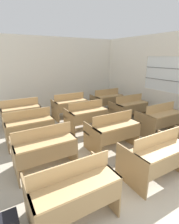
{
  "coord_description": "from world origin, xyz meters",
  "views": [
    {
      "loc": [
        -2.25,
        -0.1,
        2.19
      ],
      "look_at": [
        0.0,
        3.76,
        0.75
      ],
      "focal_mm": 28.0,
      "sensor_mm": 36.0,
      "label": 1
    }
  ],
  "objects_px": {
    "bench_third_left": "(29,126)",
    "bench_back_left": "(21,113)",
    "bench_front_left": "(72,190)",
    "bench_second_right": "(159,119)",
    "bench_front_center": "(156,155)",
    "bench_second_center": "(113,131)",
    "bench_second_left": "(44,148)",
    "bench_third_right": "(129,108)",
    "bench_back_right": "(107,100)",
    "bench_back_center": "(70,105)",
    "bench_third_center": "(86,115)"
  },
  "relations": [
    {
      "from": "bench_front_left",
      "to": "bench_third_left",
      "type": "height_order",
      "value": "same"
    },
    {
      "from": "bench_back_center",
      "to": "bench_back_right",
      "type": "height_order",
      "value": "same"
    },
    {
      "from": "bench_third_left",
      "to": "bench_third_center",
      "type": "bearing_deg",
      "value": 0.42
    },
    {
      "from": "bench_back_left",
      "to": "bench_back_center",
      "type": "distance_m",
      "value": 1.69
    },
    {
      "from": "bench_back_left",
      "to": "bench_back_right",
      "type": "xyz_separation_m",
      "value": [
        3.34,
        -0.02,
        0.0
      ]
    },
    {
      "from": "bench_second_center",
      "to": "bench_second_right",
      "type": "height_order",
      "value": "same"
    },
    {
      "from": "bench_front_left",
      "to": "bench_second_left",
      "type": "xyz_separation_m",
      "value": [
        0.0,
        1.31,
        0.0
      ]
    },
    {
      "from": "bench_back_left",
      "to": "bench_back_right",
      "type": "relative_size",
      "value": 1.0
    },
    {
      "from": "bench_second_right",
      "to": "bench_back_center",
      "type": "relative_size",
      "value": 1.0
    },
    {
      "from": "bench_third_left",
      "to": "bench_back_left",
      "type": "xyz_separation_m",
      "value": [
        0.02,
        1.32,
        0.0
      ]
    },
    {
      "from": "bench_front_center",
      "to": "bench_back_right",
      "type": "distance_m",
      "value": 4.21
    },
    {
      "from": "bench_second_right",
      "to": "bench_second_left",
      "type": "bearing_deg",
      "value": 179.88
    },
    {
      "from": "bench_back_left",
      "to": "bench_third_left",
      "type": "bearing_deg",
      "value": -90.92
    },
    {
      "from": "bench_second_left",
      "to": "bench_third_right",
      "type": "distance_m",
      "value": 3.6
    },
    {
      "from": "bench_third_left",
      "to": "bench_second_right",
      "type": "bearing_deg",
      "value": -20.92
    },
    {
      "from": "bench_second_center",
      "to": "bench_front_center",
      "type": "bearing_deg",
      "value": -89.46
    },
    {
      "from": "bench_third_right",
      "to": "bench_back_left",
      "type": "xyz_separation_m",
      "value": [
        -3.36,
        1.31,
        0.0
      ]
    },
    {
      "from": "bench_front_center",
      "to": "bench_third_left",
      "type": "bearing_deg",
      "value": 123.42
    },
    {
      "from": "bench_back_left",
      "to": "bench_second_center",
      "type": "bearing_deg",
      "value": -57.59
    },
    {
      "from": "bench_second_right",
      "to": "bench_back_left",
      "type": "distance_m",
      "value": 4.24
    },
    {
      "from": "bench_third_center",
      "to": "bench_back_center",
      "type": "relative_size",
      "value": 1.0
    },
    {
      "from": "bench_third_left",
      "to": "bench_third_right",
      "type": "height_order",
      "value": "same"
    },
    {
      "from": "bench_second_left",
      "to": "bench_back_center",
      "type": "height_order",
      "value": "same"
    },
    {
      "from": "bench_second_center",
      "to": "bench_back_left",
      "type": "xyz_separation_m",
      "value": [
        -1.66,
        2.61,
        0.0
      ]
    },
    {
      "from": "bench_second_left",
      "to": "bench_third_left",
      "type": "relative_size",
      "value": 1.0
    },
    {
      "from": "bench_third_right",
      "to": "bench_back_left",
      "type": "bearing_deg",
      "value": 158.63
    },
    {
      "from": "bench_front_left",
      "to": "bench_back_left",
      "type": "height_order",
      "value": "same"
    },
    {
      "from": "bench_front_center",
      "to": "bench_back_center",
      "type": "xyz_separation_m",
      "value": [
        0.02,
        3.86,
        0.0
      ]
    },
    {
      "from": "bench_second_right",
      "to": "bench_front_center",
      "type": "bearing_deg",
      "value": -142.73
    },
    {
      "from": "bench_second_left",
      "to": "bench_back_left",
      "type": "bearing_deg",
      "value": 89.79
    },
    {
      "from": "bench_third_center",
      "to": "bench_back_right",
      "type": "distance_m",
      "value": 2.12
    },
    {
      "from": "bench_third_right",
      "to": "bench_back_left",
      "type": "relative_size",
      "value": 1.0
    },
    {
      "from": "bench_second_right",
      "to": "bench_back_right",
      "type": "bearing_deg",
      "value": 90.03
    },
    {
      "from": "bench_third_left",
      "to": "bench_third_right",
      "type": "xyz_separation_m",
      "value": [
        3.38,
        0.0,
        0.0
      ]
    },
    {
      "from": "bench_second_left",
      "to": "bench_third_left",
      "type": "xyz_separation_m",
      "value": [
        -0.01,
        1.28,
        0.0
      ]
    },
    {
      "from": "bench_front_center",
      "to": "bench_second_right",
      "type": "height_order",
      "value": "same"
    },
    {
      "from": "bench_front_left",
      "to": "bench_back_center",
      "type": "distance_m",
      "value": 4.24
    },
    {
      "from": "bench_second_left",
      "to": "bench_second_right",
      "type": "distance_m",
      "value": 3.35
    },
    {
      "from": "bench_second_left",
      "to": "bench_third_right",
      "type": "xyz_separation_m",
      "value": [
        3.36,
        1.28,
        0.0
      ]
    },
    {
      "from": "bench_second_right",
      "to": "bench_third_left",
      "type": "relative_size",
      "value": 1.0
    },
    {
      "from": "bench_front_left",
      "to": "bench_second_right",
      "type": "distance_m",
      "value": 3.6
    },
    {
      "from": "bench_back_right",
      "to": "bench_second_left",
      "type": "bearing_deg",
      "value": -142.45
    },
    {
      "from": "bench_front_center",
      "to": "bench_second_left",
      "type": "relative_size",
      "value": 1.0
    },
    {
      "from": "bench_back_right",
      "to": "bench_back_center",
      "type": "bearing_deg",
      "value": -179.94
    },
    {
      "from": "bench_front_left",
      "to": "bench_front_center",
      "type": "relative_size",
      "value": 1.0
    },
    {
      "from": "bench_back_center",
      "to": "bench_third_left",
      "type": "bearing_deg",
      "value": -142.83
    },
    {
      "from": "bench_third_center",
      "to": "bench_back_right",
      "type": "bearing_deg",
      "value": 37.41
    },
    {
      "from": "bench_front_left",
      "to": "bench_second_left",
      "type": "distance_m",
      "value": 1.31
    },
    {
      "from": "bench_back_center",
      "to": "bench_front_center",
      "type": "bearing_deg",
      "value": -90.27
    },
    {
      "from": "bench_second_center",
      "to": "bench_back_right",
      "type": "xyz_separation_m",
      "value": [
        1.69,
        2.59,
        0.0
      ]
    }
  ]
}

